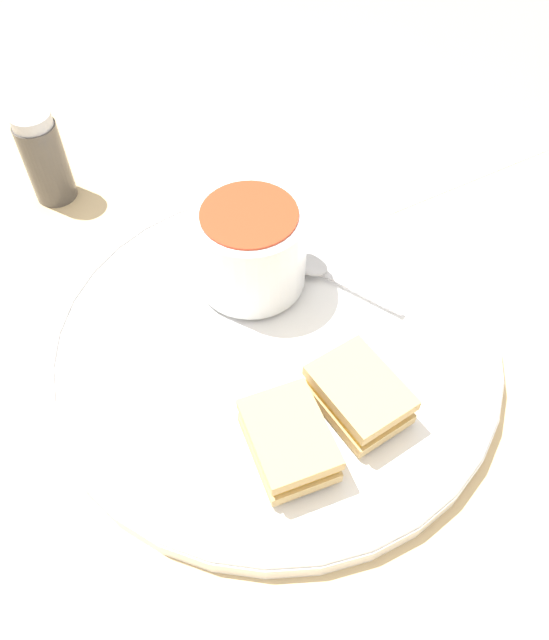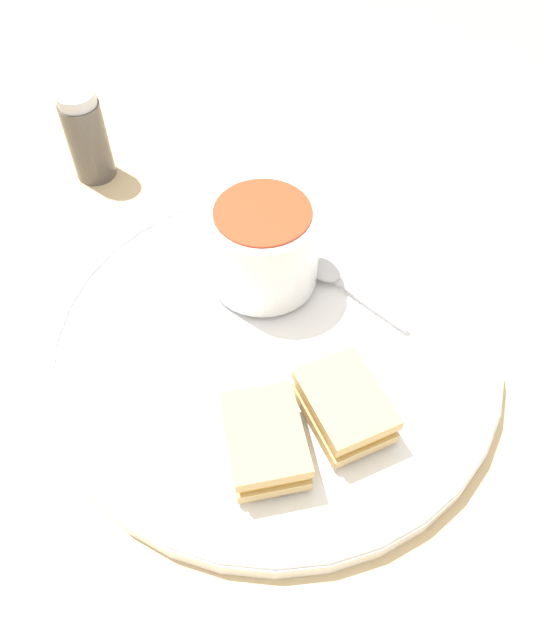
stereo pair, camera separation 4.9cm
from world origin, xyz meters
name	(u,v)px [view 1 (the left image)]	position (x,y,z in m)	size (l,w,h in m)	color
ground_plane	(274,351)	(0.00, 0.00, 0.00)	(2.40, 2.40, 0.00)	#D1B27F
plate	(274,343)	(0.00, 0.00, 0.01)	(0.37, 0.37, 0.02)	white
soup_bowl	(250,247)	(0.04, 0.05, 0.06)	(0.09, 0.09, 0.08)	white
spoon	(318,269)	(0.08, 0.01, 0.02)	(0.02, 0.11, 0.01)	silver
sandwich_half_near	(289,440)	(-0.08, -0.07, 0.04)	(0.08, 0.09, 0.03)	tan
sandwich_half_far	(359,395)	(-0.02, -0.09, 0.04)	(0.07, 0.09, 0.03)	tan
salt_shaker	(45,158)	(0.03, 0.30, 0.05)	(0.04, 0.04, 0.10)	#4C4742
menu_sheet	(378,108)	(0.36, 0.11, 0.00)	(0.36, 0.39, 0.00)	white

